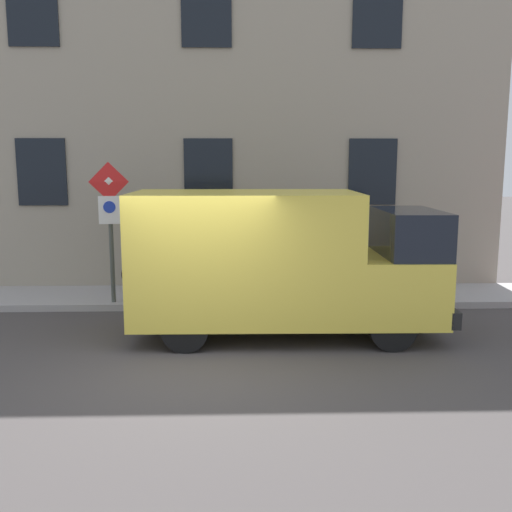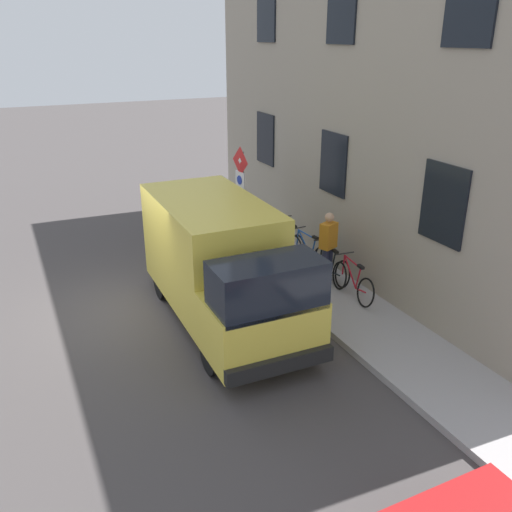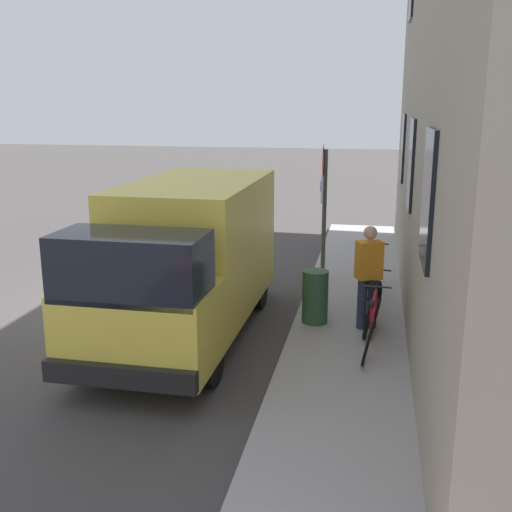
{
  "view_description": "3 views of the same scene",
  "coord_description": "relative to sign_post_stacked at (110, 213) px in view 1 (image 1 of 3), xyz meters",
  "views": [
    {
      "loc": [
        -8.43,
        -0.69,
        3.03
      ],
      "look_at": [
        2.79,
        -1.02,
        1.18
      ],
      "focal_mm": 40.9,
      "sensor_mm": 36.0,
      "label": 1
    },
    {
      "loc": [
        -2.31,
        -11.03,
        5.69
      ],
      "look_at": [
        2.5,
        -0.79,
        1.06
      ],
      "focal_mm": 38.15,
      "sensor_mm": 36.0,
      "label": 2
    },
    {
      "loc": [
        4.38,
        -10.68,
        3.8
      ],
      "look_at": [
        2.25,
        0.26,
        0.98
      ],
      "focal_mm": 43.18,
      "sensor_mm": 36.0,
      "label": 3
    }
  ],
  "objects": [
    {
      "name": "ground_plane",
      "position": [
        -3.33,
        -1.9,
        -1.98
      ],
      "size": [
        80.0,
        80.0,
        0.0
      ],
      "primitive_type": "plane",
      "color": "#433F3E"
    },
    {
      "name": "building_facade",
      "position": [
        2.0,
        -1.9,
        2.34
      ],
      "size": [
        0.75,
        13.64,
        8.64
      ],
      "color": "gray",
      "rests_on": "ground_plane"
    },
    {
      "name": "delivery_van",
      "position": [
        -1.91,
        -3.3,
        -0.65
      ],
      "size": [
        2.06,
        5.35,
        2.5
      ],
      "rotation": [
        0.0,
        0.0,
        4.7
      ],
      "color": "yellow",
      "rests_on": "ground_plane"
    },
    {
      "name": "bicycle_black",
      "position": [
        1.1,
        -2.78,
        -1.47
      ],
      "size": [
        0.46,
        1.71,
        0.89
      ],
      "rotation": [
        0.0,
        0.0,
        1.45
      ],
      "color": "black",
      "rests_on": "sidewalk_slab"
    },
    {
      "name": "sign_post_stacked",
      "position": [
        0.0,
        0.0,
        0.0
      ],
      "size": [
        0.17,
        0.56,
        2.73
      ],
      "color": "#474C47",
      "rests_on": "sidewalk_slab"
    },
    {
      "name": "bicycle_orange",
      "position": [
        1.1,
        -0.78,
        -1.47
      ],
      "size": [
        0.46,
        1.72,
        0.89
      ],
      "rotation": [
        0.0,
        0.0,
        1.48
      ],
      "color": "black",
      "rests_on": "sidewalk_slab"
    },
    {
      "name": "bicycle_red",
      "position": [
        1.1,
        -3.78,
        -1.47
      ],
      "size": [
        0.46,
        1.72,
        0.89
      ],
      "rotation": [
        0.0,
        0.0,
        1.48
      ],
      "color": "black",
      "rests_on": "sidewalk_slab"
    },
    {
      "name": "bicycle_blue",
      "position": [
        1.1,
        -1.78,
        -1.47
      ],
      "size": [
        0.47,
        1.72,
        0.89
      ],
      "rotation": [
        0.0,
        0.0,
        1.69
      ],
      "color": "black",
      "rests_on": "sidewalk_slab"
    },
    {
      "name": "litter_bin",
      "position": [
        0.14,
        -2.68,
        -1.39
      ],
      "size": [
        0.44,
        0.44,
        0.9
      ],
      "primitive_type": "cylinder",
      "color": "#2D5133",
      "rests_on": "sidewalk_slab"
    },
    {
      "name": "pedestrian",
      "position": [
        1.01,
        -2.8,
        -0.91
      ],
      "size": [
        0.47,
        0.39,
        1.72
      ],
      "rotation": [
        0.0,
        0.0,
        5.11
      ],
      "color": "#262B47",
      "rests_on": "sidewalk_slab"
    },
    {
      "name": "sidewalk_slab",
      "position": [
        0.72,
        -1.9,
        -1.91
      ],
      "size": [
        1.86,
        15.64,
        0.14
      ],
      "primitive_type": "cube",
      "color": "#A19D9C",
      "rests_on": "ground_plane"
    }
  ]
}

